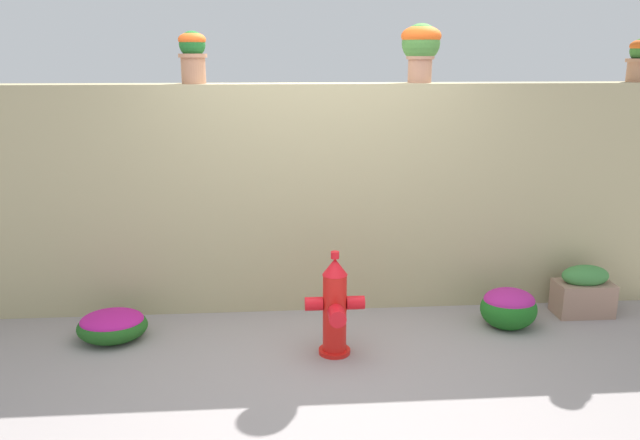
{
  "coord_description": "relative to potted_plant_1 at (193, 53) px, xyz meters",
  "views": [
    {
      "loc": [
        -0.36,
        -4.05,
        2.16
      ],
      "look_at": [
        0.02,
        1.01,
        0.82
      ],
      "focal_mm": 35.64,
      "sensor_mm": 36.0,
      "label": 1
    }
  ],
  "objects": [
    {
      "name": "flower_bush_right",
      "position": [
        -0.65,
        -0.59,
        -2.04
      ],
      "size": [
        0.54,
        0.48,
        0.23
      ],
      "color": "#20561B",
      "rests_on": "ground"
    },
    {
      "name": "potted_plant_1",
      "position": [
        0.0,
        0.0,
        0.0
      ],
      "size": [
        0.23,
        0.23,
        0.41
      ],
      "color": "#AD7456",
      "rests_on": "stone_wall"
    },
    {
      "name": "planter_box",
      "position": [
        3.22,
        -0.4,
        -1.95
      ],
      "size": [
        0.47,
        0.27,
        0.44
      ],
      "color": "#997662",
      "rests_on": "ground"
    },
    {
      "name": "stone_wall",
      "position": [
        0.98,
        0.01,
        -1.2
      ],
      "size": [
        6.26,
        0.29,
        1.92
      ],
      "primitive_type": "cube",
      "color": "tan",
      "rests_on": "ground"
    },
    {
      "name": "fire_hydrant",
      "position": [
        1.05,
        -0.97,
        -1.8
      ],
      "size": [
        0.43,
        0.35,
        0.79
      ],
      "color": "red",
      "rests_on": "ground"
    },
    {
      "name": "ground_plane",
      "position": [
        0.98,
        -1.2,
        -2.16
      ],
      "size": [
        24.0,
        24.0,
        0.0
      ],
      "primitive_type": "plane",
      "color": "gray"
    },
    {
      "name": "potted_plant_2",
      "position": [
        1.84,
        0.03,
        0.06
      ],
      "size": [
        0.33,
        0.33,
        0.47
      ],
      "color": "#AC755C",
      "rests_on": "stone_wall"
    },
    {
      "name": "flower_bush_left",
      "position": [
        2.5,
        -0.59,
        -1.99
      ],
      "size": [
        0.46,
        0.41,
        0.33
      ],
      "color": "#1D651D",
      "rests_on": "ground"
    }
  ]
}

